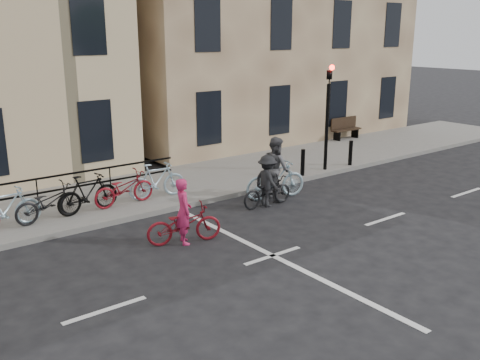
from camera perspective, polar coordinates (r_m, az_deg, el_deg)
ground at (r=12.15m, az=3.51°, el=-8.08°), size 120.00×120.00×0.00m
sidewalk at (r=15.51m, az=-23.16°, el=-3.73°), size 46.00×4.00×0.15m
building_east at (r=26.93m, az=-0.06°, el=18.31°), size 14.00×10.00×12.00m
traffic_light at (r=18.73m, az=9.36°, el=7.97°), size 0.18×0.30×3.90m
bollard_east at (r=18.16m, az=6.71°, el=1.88°), size 0.14×0.14×0.90m
bollard_west at (r=19.87m, az=11.70°, el=2.85°), size 0.14×0.14×0.90m
bench at (r=24.76m, az=11.14°, el=5.54°), size 1.60×0.41×0.97m
parked_bikes at (r=14.48m, az=-21.91°, el=-2.54°), size 9.35×1.23×1.05m
cyclist_pink at (r=12.71m, az=-6.01°, el=-4.36°), size 1.89×1.13×1.59m
cyclist_grey at (r=15.96m, az=3.83°, el=0.64°), size 2.03×1.05×1.89m
cyclist_dark at (r=15.31m, az=2.92°, el=-0.67°), size 1.69×0.98×1.50m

